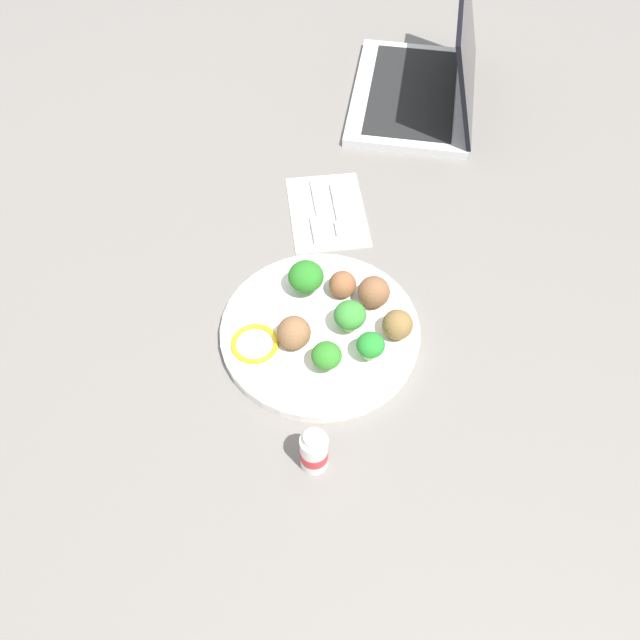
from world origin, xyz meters
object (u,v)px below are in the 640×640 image
Objects in this scene: plate at (320,332)px; knife at (317,213)px; meatball_back_left at (374,292)px; meatball_mid_right at (294,333)px; fork at (339,211)px; napkin at (327,211)px; broccoli_floret_mid_left at (327,356)px; broccoli_floret_back_left at (371,346)px; broccoli_floret_center at (306,277)px; meatball_back_right at (343,284)px; laptop at (427,82)px; pepper_ring_far_rim at (255,344)px; yogurt_bottle at (314,451)px; meatball_mid_left at (398,325)px; broccoli_floret_front_right at (350,313)px.

plate is 1.92× the size of knife.
meatball_back_left is 0.13m from meatball_mid_right.
fork is 0.04m from knife.
napkin is at bearing 176.19° from plate.
knife is at bearing -178.44° from broccoli_floret_mid_left.
fork is at bearing -173.81° from broccoli_floret_back_left.
napkin is (-0.27, 0.05, -0.04)m from meatball_mid_right.
broccoli_floret_center is 0.18m from fork.
meatball_back_left and meatball_mid_right have the same top height.
broccoli_floret_mid_left reaches higher than meatball_back_right.
meatball_back_right is at bearing -20.17° from laptop.
broccoli_floret_center is 1.17× the size of broccoli_floret_mid_left.
plate is 4.26× the size of pepper_ring_far_rim.
meatball_mid_left is at bearing 147.59° from yogurt_bottle.
meatball_mid_left is at bearing 118.29° from broccoli_floret_mid_left.
laptop is (-0.54, 0.17, -0.01)m from broccoli_floret_front_right.
knife is (0.00, -0.04, -0.00)m from fork.
broccoli_floret_front_right is 0.24m from fork.
broccoli_floret_mid_left is 0.92× the size of broccoli_floret_front_right.
broccoli_floret_front_right reaches higher than meatball_mid_right.
laptop is (-0.30, 0.17, 0.03)m from fork.
broccoli_floret_mid_left is 0.26× the size of napkin.
napkin is at bearing -174.16° from broccoli_floret_front_right.
napkin is 2.35× the size of yogurt_bottle.
pepper_ring_far_rim is 0.29m from napkin.
broccoli_floret_front_right is 0.40× the size of fork.
broccoli_floret_front_right is (-0.07, 0.03, 0.00)m from broccoli_floret_mid_left.
meatball_back_right is (-0.13, 0.03, -0.01)m from broccoli_floret_mid_left.
meatball_mid_left is at bearing 94.94° from meatball_mid_right.
broccoli_floret_mid_left is at bearing 172.02° from yogurt_bottle.
laptop is (-0.29, 0.19, 0.04)m from napkin.
broccoli_floret_front_right reaches higher than napkin.
broccoli_floret_back_left is 0.93× the size of meatball_mid_right.
meatball_back_right is at bearing 125.91° from pepper_ring_far_rim.
broccoli_floret_center is 1.12× the size of meatball_back_left.
broccoli_floret_mid_left is 0.06m from meatball_mid_right.
yogurt_bottle is (0.44, -0.03, 0.03)m from napkin.
meatball_back_right is (0.01, 0.05, -0.01)m from broccoli_floret_center.
plate is at bearing 122.78° from meatball_mid_right.
yogurt_bottle is at bearing -9.78° from meatball_back_right.
yogurt_bottle is at bearing -16.65° from laptop.
meatball_back_left reaches higher than broccoli_floret_back_left.
broccoli_floret_center is 0.09m from meatball_mid_right.
broccoli_floret_back_left is 1.02× the size of meatball_mid_left.
fork is (-0.27, 0.12, -0.01)m from pepper_ring_far_rim.
meatball_mid_right is 0.64× the size of yogurt_bottle.
meatball_mid_right is 0.71× the size of pepper_ring_far_rim.
napkin is at bearing -174.61° from meatball_back_right.
broccoli_floret_back_left is at bearing 104.76° from broccoli_floret_mid_left.
broccoli_floret_front_right reaches higher than meatball_mid_left.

